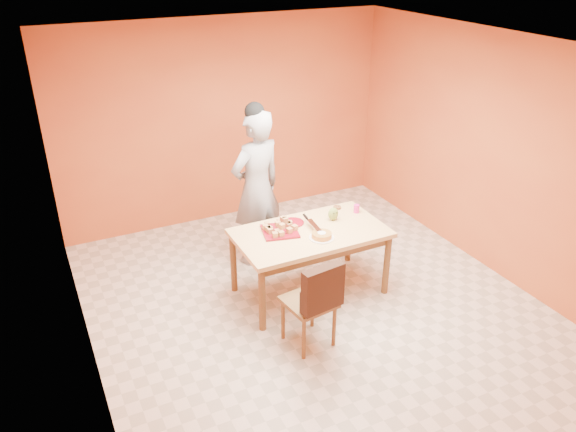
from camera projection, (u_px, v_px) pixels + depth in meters
name	position (u px, v px, depth m)	size (l,w,h in m)	color
floor	(314.00, 305.00, 6.04)	(5.00, 5.00, 0.00)	beige
ceiling	(320.00, 47.00, 4.83)	(5.00, 5.00, 0.00)	silver
wall_back	(226.00, 122.00, 7.44)	(4.50, 4.50, 0.00)	#CD642F
wall_left	(73.00, 240.00, 4.54)	(5.00, 5.00, 0.00)	#CD642F
wall_right	(491.00, 155.00, 6.32)	(5.00, 5.00, 0.00)	#CD642F
dining_table	(310.00, 239.00, 5.98)	(1.60, 0.90, 0.76)	#ECBB7B
dining_chair	(310.00, 301.00, 5.26)	(0.49, 0.56, 0.96)	brown
pastry_pile	(280.00, 226.00, 5.89)	(0.33, 0.33, 0.11)	tan
person	(257.00, 189.00, 6.48)	(0.69, 0.45, 1.88)	gray
pastry_platter	(280.00, 231.00, 5.91)	(0.36, 0.36, 0.02)	maroon
red_dinner_plate	(293.00, 223.00, 6.10)	(0.24, 0.24, 0.01)	maroon
white_cake_plate	(322.00, 238.00, 5.80)	(0.26, 0.26, 0.01)	white
sponge_cake	(322.00, 235.00, 5.78)	(0.21, 0.21, 0.05)	gold
cake_server	(314.00, 225.00, 5.92)	(0.06, 0.29, 0.01)	silver
egg_ornament	(333.00, 214.00, 6.14)	(0.12, 0.09, 0.15)	olive
magenta_glass	(357.00, 209.00, 6.32)	(0.06, 0.06, 0.09)	#DA2089
checker_tin	(337.00, 207.00, 6.42)	(0.09, 0.09, 0.03)	#39240F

